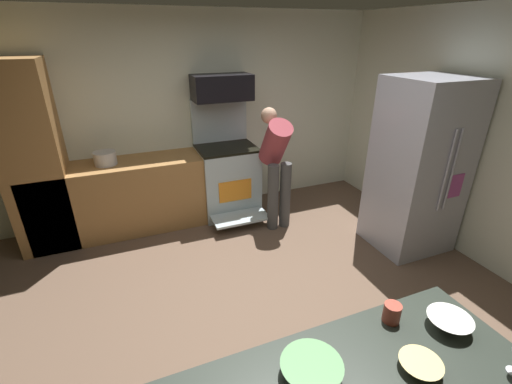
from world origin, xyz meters
TOP-DOWN VIEW (x-y plane):
  - ground_plane at (0.00, 0.00)m, footprint 5.20×4.80m
  - wall_back at (0.00, 2.34)m, footprint 5.20×0.12m
  - wall_right at (2.54, 0.00)m, footprint 0.12×4.80m
  - lower_cabinet_run at (-0.90, 1.98)m, footprint 2.40×0.60m
  - cabinet_column at (-1.90, 1.98)m, footprint 0.60×0.60m
  - oven_range at (0.30, 1.97)m, footprint 0.76×0.99m
  - microwave at (0.30, 2.06)m, footprint 0.74×0.38m
  - refrigerator at (2.03, 0.40)m, footprint 0.83×0.77m
  - person_cook at (0.77, 1.41)m, footprint 0.31×0.58m
  - mixing_bowl_large at (0.15, -1.50)m, footprint 0.20×0.20m
  - mixing_bowl_small at (-0.34, -1.34)m, footprint 0.29×0.29m
  - mixing_bowl_prep at (0.48, -1.36)m, footprint 0.23×0.23m
  - mug_tea at (0.23, -1.21)m, footprint 0.09×0.09m
  - stock_pot at (-1.18, 1.98)m, footprint 0.25×0.25m

SIDE VIEW (x-z plane):
  - ground_plane at x=0.00m, z-range -0.02..0.00m
  - lower_cabinet_run at x=-0.90m, z-range 0.00..0.90m
  - oven_range at x=0.30m, z-range -0.26..1.28m
  - person_cook at x=0.77m, z-range 0.13..1.62m
  - mixing_bowl_large at x=0.15m, z-range 0.90..0.95m
  - mixing_bowl_prep at x=0.48m, z-range 0.90..0.97m
  - mixing_bowl_small at x=-0.34m, z-range 0.90..0.98m
  - mug_tea at x=0.23m, z-range 0.90..1.01m
  - refrigerator at x=2.03m, z-range 0.00..1.93m
  - stock_pot at x=-1.18m, z-range 0.90..1.06m
  - cabinet_column at x=-1.90m, z-range 0.00..2.10m
  - wall_back at x=0.00m, z-range 0.00..2.60m
  - wall_right at x=2.54m, z-range 0.00..2.60m
  - microwave at x=0.30m, z-range 1.53..1.85m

